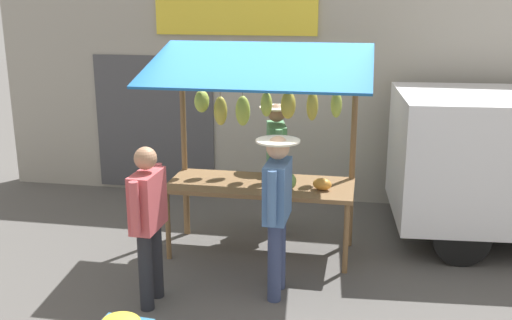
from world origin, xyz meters
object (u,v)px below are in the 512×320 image
(market_stall, at_px, (262,128))
(shopper_in_grey_tee, at_px, (148,215))
(shopper_with_ponytail, at_px, (277,203))
(vendor_with_sunhat, at_px, (276,156))

(market_stall, height_order, shopper_in_grey_tee, market_stall)
(market_stall, bearing_deg, shopper_in_grey_tee, 59.32)
(market_stall, height_order, shopper_with_ponytail, market_stall)
(market_stall, bearing_deg, shopper_with_ponytail, 107.76)
(vendor_with_sunhat, distance_m, shopper_in_grey_tee, 2.38)
(shopper_with_ponytail, bearing_deg, market_stall, 19.07)
(shopper_with_ponytail, distance_m, shopper_in_grey_tee, 1.29)
(market_stall, bearing_deg, vendor_with_sunhat, -94.98)
(shopper_in_grey_tee, bearing_deg, market_stall, -28.84)
(vendor_with_sunhat, bearing_deg, market_stall, -18.81)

